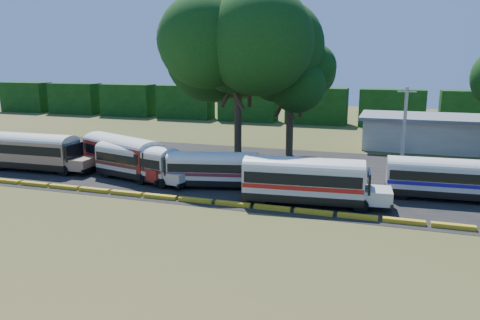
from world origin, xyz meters
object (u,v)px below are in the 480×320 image
(bus_cream_west, at_px, (138,160))
(tree_west, at_px, (238,45))
(bus_white_red, at_px, (307,178))
(bus_red, at_px, (124,153))
(bus_beige, at_px, (34,150))

(bus_cream_west, xyz_separation_m, tree_west, (5.21, 12.35, 10.27))
(bus_white_red, bearing_deg, bus_red, 162.97)
(bus_cream_west, bearing_deg, bus_red, 165.02)
(bus_red, bearing_deg, bus_beige, -149.15)
(tree_west, bearing_deg, bus_beige, -143.76)
(bus_beige, distance_m, bus_cream_west, 11.48)
(bus_beige, xyz_separation_m, bus_cream_west, (11.48, -0.12, -0.24))
(bus_white_red, relative_size, tree_west, 0.63)
(bus_cream_west, height_order, bus_white_red, bus_white_red)
(bus_red, height_order, bus_white_red, bus_red)
(bus_red, bearing_deg, bus_white_red, 11.63)
(bus_red, relative_size, tree_west, 0.65)
(bus_beige, relative_size, tree_west, 0.64)
(bus_beige, distance_m, bus_red, 9.25)
(bus_red, relative_size, bus_cream_west, 1.10)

